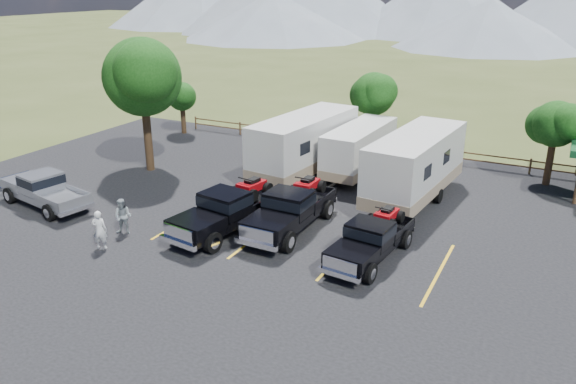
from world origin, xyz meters
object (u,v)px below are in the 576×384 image
at_px(rig_center, 291,208).
at_px(trailer_left, 304,145).
at_px(trailer_center, 359,149).
at_px(person_a, 99,230).
at_px(rig_left, 229,209).
at_px(rig_right, 372,238).
at_px(trailer_right, 415,166).
at_px(pickup_silver, 44,190).
at_px(person_b, 123,217).
at_px(tree_big_nw, 142,77).

bearing_deg(rig_center, trailer_left, 111.74).
distance_m(trailer_center, person_a, 15.63).
height_order(rig_left, rig_center, rig_left).
distance_m(rig_right, trailer_right, 7.27).
bearing_deg(trailer_left, pickup_silver, -126.19).
distance_m(rig_left, trailer_left, 8.51).
height_order(trailer_left, person_a, trailer_left).
bearing_deg(rig_center, trailer_center, 90.64).
bearing_deg(person_b, person_a, -103.30).
xyz_separation_m(trailer_left, pickup_silver, (-9.51, -10.30, -0.95)).
bearing_deg(tree_big_nw, trailer_right, 8.03).
bearing_deg(tree_big_nw, rig_left, -30.20).
bearing_deg(trailer_left, tree_big_nw, -153.47).
bearing_deg(rig_left, rig_center, 37.15).
relative_size(tree_big_nw, pickup_silver, 1.30).
bearing_deg(trailer_center, person_a, -111.38).
height_order(tree_big_nw, rig_right, tree_big_nw).
distance_m(trailer_right, person_b, 14.51).
relative_size(rig_left, person_b, 3.98).
distance_m(rig_left, rig_center, 2.83).
height_order(trailer_center, trailer_right, trailer_right).
distance_m(trailer_left, person_b, 11.65).
bearing_deg(trailer_center, rig_left, -101.28).
relative_size(rig_left, pickup_silver, 1.09).
bearing_deg(tree_big_nw, pickup_silver, -95.77).
distance_m(rig_left, person_b, 4.72).
xyz_separation_m(rig_left, person_b, (-3.99, -2.52, -0.19)).
relative_size(rig_center, trailer_left, 0.62).
xyz_separation_m(trailer_center, pickup_silver, (-12.25, -11.99, -0.60)).
bearing_deg(rig_right, tree_big_nw, 168.44).
bearing_deg(rig_right, rig_left, -171.78).
xyz_separation_m(rig_center, trailer_right, (4.01, 6.10, 0.83)).
distance_m(rig_right, trailer_center, 10.79).
bearing_deg(trailer_left, rig_center, -62.40).
height_order(trailer_center, pickup_silver, trailer_center).
bearing_deg(rig_right, trailer_left, 136.34).
relative_size(trailer_left, pickup_silver, 1.70).
distance_m(person_a, person_b, 1.60).
bearing_deg(trailer_right, trailer_center, 151.25).
relative_size(rig_left, rig_right, 1.16).
bearing_deg(person_b, pickup_silver, 154.25).
bearing_deg(trailer_center, rig_right, -64.48).
bearing_deg(rig_left, person_a, -124.42).
xyz_separation_m(rig_right, pickup_silver, (-16.46, -2.08, 0.02)).
distance_m(tree_big_nw, trailer_left, 10.07).
distance_m(trailer_left, pickup_silver, 14.05).
distance_m(tree_big_nw, person_b, 10.42).
bearing_deg(rig_center, rig_right, -14.06).
bearing_deg(person_a, rig_left, -157.71).
bearing_deg(rig_left, trailer_center, 84.73).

